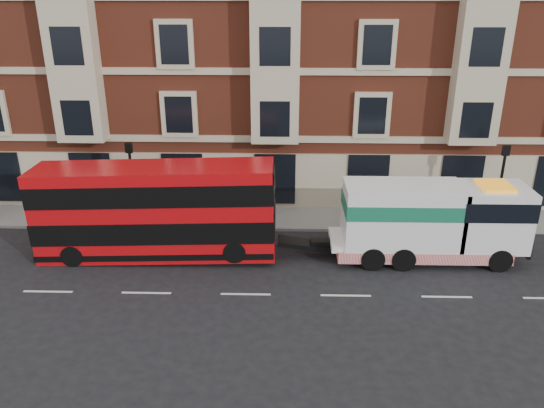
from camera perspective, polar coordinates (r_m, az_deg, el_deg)
The scene contains 7 objects.
ground at distance 21.53m, azimuth -2.85°, elevation -9.68°, with size 120.00×120.00×0.00m, color black.
sidewalk at distance 28.14m, azimuth -1.77°, elevation -1.50°, with size 90.00×3.00×0.15m, color slate.
victorian_terrace at distance 33.29m, azimuth -0.33°, elevation 19.90°, with size 45.00×12.00×20.40m.
lamp_post_west at distance 27.00m, azimuth -14.82°, elevation 2.64°, with size 0.35×0.15×4.35m.
lamp_post_east at distance 27.97m, azimuth 23.39°, elevation 2.20°, with size 0.35×0.15×4.35m.
double_decker_bus at distance 24.02m, azimuth -12.42°, elevation -0.61°, with size 10.56×2.42×4.27m.
tow_truck at distance 24.34m, azimuth 16.44°, elevation -1.74°, with size 8.46×2.50×3.52m.
Camera 1 is at (1.51, -18.26, 11.30)m, focal length 35.00 mm.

